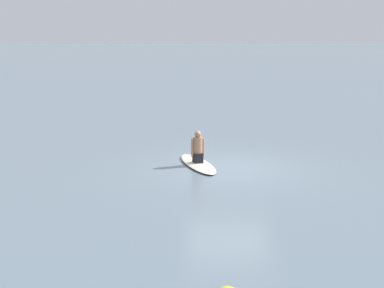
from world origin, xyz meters
name	(u,v)px	position (x,y,z in m)	size (l,w,h in m)	color
ground_plane	(228,168)	(0.00, 0.00, 0.00)	(400.00, 400.00, 0.00)	slate
surfboard	(197,164)	(-0.96, 0.36, 0.05)	(2.80, 0.74, 0.09)	silver
person_paddler	(197,148)	(-0.96, 0.36, 0.54)	(0.44, 0.39, 1.00)	black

